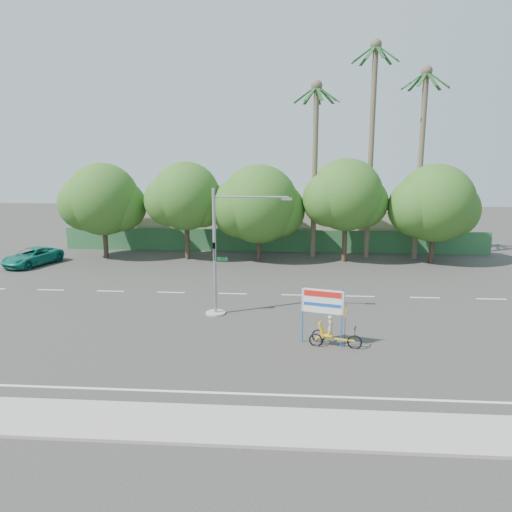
{
  "coord_description": "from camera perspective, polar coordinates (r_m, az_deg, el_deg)",
  "views": [
    {
      "loc": [
        1.68,
        -22.37,
        9.01
      ],
      "look_at": [
        -0.18,
        3.28,
        3.5
      ],
      "focal_mm": 35.0,
      "sensor_mm": 36.0,
      "label": 1
    }
  ],
  "objects": [
    {
      "name": "sidewalk_near",
      "position": [
        17.44,
        -2.09,
        -18.79
      ],
      "size": [
        50.0,
        2.4,
        0.12
      ],
      "primitive_type": "cube",
      "color": "gray",
      "rests_on": "ground"
    },
    {
      "name": "pickup_truck",
      "position": [
        43.3,
        -24.2,
        -0.07
      ],
      "size": [
        3.78,
        5.41,
        1.37
      ],
      "primitive_type": "imported",
      "rotation": [
        0.0,
        0.0,
        -0.34
      ],
      "color": "#107060",
      "rests_on": "ground"
    },
    {
      "name": "tree_left",
      "position": [
        41.5,
        -8.06,
        6.51
      ],
      "size": [
        6.66,
        5.6,
        8.07
      ],
      "color": "#473828",
      "rests_on": "ground"
    },
    {
      "name": "traffic_signal",
      "position": [
        27.33,
        -4.12,
        -0.82
      ],
      "size": [
        4.72,
        1.1,
        7.0
      ],
      "color": "gray",
      "rests_on": "ground"
    },
    {
      "name": "building_left",
      "position": [
        50.26,
        -9.36,
        3.91
      ],
      "size": [
        12.0,
        8.0,
        4.0
      ],
      "primitive_type": "cube",
      "color": "#B9AF93",
      "rests_on": "ground"
    },
    {
      "name": "tree_center",
      "position": [
        40.72,
        0.28,
        5.68
      ],
      "size": [
        7.62,
        6.4,
        7.85
      ],
      "color": "#473828",
      "rests_on": "ground"
    },
    {
      "name": "building_right",
      "position": [
        49.31,
        11.49,
        3.44
      ],
      "size": [
        14.0,
        8.0,
        3.6
      ],
      "primitive_type": "cube",
      "color": "#B9AF93",
      "rests_on": "ground"
    },
    {
      "name": "tree_right",
      "position": [
        40.78,
        10.21,
        6.59
      ],
      "size": [
        6.9,
        5.8,
        8.36
      ],
      "color": "#473828",
      "rests_on": "ground"
    },
    {
      "name": "trike_billboard",
      "position": [
        23.64,
        8.2,
        -7.48
      ],
      "size": [
        2.8,
        1.08,
        2.83
      ],
      "rotation": [
        0.0,
        0.0,
        -0.26
      ],
      "color": "black",
      "rests_on": "ground"
    },
    {
      "name": "palm_tall",
      "position": [
        42.37,
        13.1,
        13.75
      ],
      "size": [
        3.73,
        3.79,
        17.45
      ],
      "color": "#70604C",
      "rests_on": "ground"
    },
    {
      "name": "fence",
      "position": [
        44.63,
        1.92,
        1.74
      ],
      "size": [
        38.0,
        0.08,
        2.0
      ],
      "primitive_type": "cube",
      "color": "#336B3D",
      "rests_on": "ground"
    },
    {
      "name": "palm_short",
      "position": [
        41.91,
        6.78,
        11.8
      ],
      "size": [
        3.73,
        3.79,
        14.45
      ],
      "color": "#70604C",
      "rests_on": "ground"
    },
    {
      "name": "tree_far_right",
      "position": [
        42.14,
        19.72,
        5.44
      ],
      "size": [
        7.38,
        6.2,
        7.94
      ],
      "color": "#473828",
      "rests_on": "ground"
    },
    {
      "name": "ground",
      "position": [
        24.18,
        -0.14,
        -9.79
      ],
      "size": [
        120.0,
        120.0,
        0.0
      ],
      "primitive_type": "plane",
      "color": "#33302D",
      "rests_on": "ground"
    },
    {
      "name": "palm_mid",
      "position": [
        43.13,
        18.41,
        12.01
      ],
      "size": [
        3.73,
        3.79,
        15.45
      ],
      "color": "#70604C",
      "rests_on": "ground"
    },
    {
      "name": "tree_far_left",
      "position": [
        43.54,
        -17.15,
        5.96
      ],
      "size": [
        7.14,
        6.0,
        7.96
      ],
      "color": "#473828",
      "rests_on": "ground"
    }
  ]
}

